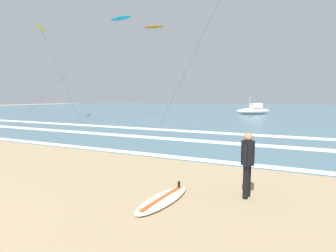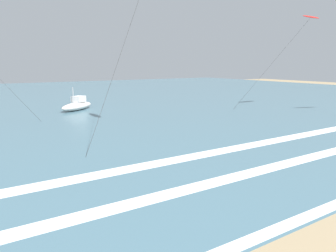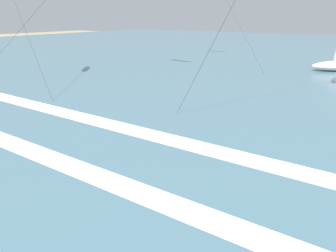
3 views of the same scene
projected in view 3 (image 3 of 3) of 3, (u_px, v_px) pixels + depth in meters
name	position (u px, v px, depth m)	size (l,w,h in m)	color
wave_foam_mid_break	(144.00, 194.00, 8.76)	(41.25, 0.91, 0.01)	white
wave_foam_outer_break	(223.00, 153.00, 11.37)	(47.86, 1.08, 0.01)	white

